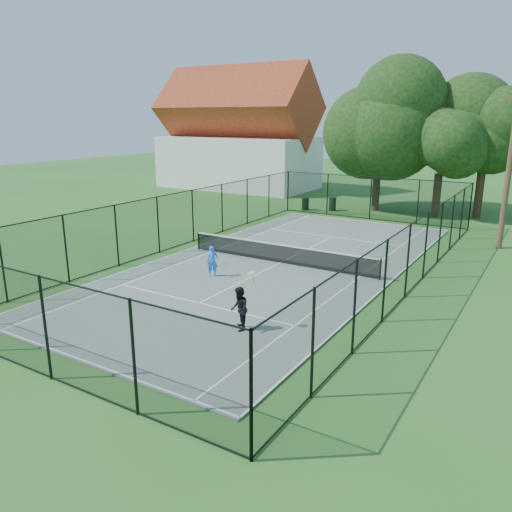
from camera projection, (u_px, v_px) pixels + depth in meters
The scene contains 13 objects.
ground at pixel (280, 264), 24.39m from camera, with size 120.00×120.00×0.00m, color #2B6322.
tennis_court at pixel (280, 264), 24.39m from camera, with size 11.00×24.00×0.06m, color slate.
tennis_net at pixel (280, 253), 24.24m from camera, with size 10.08×0.08×0.95m.
fence at pixel (280, 234), 23.99m from camera, with size 13.10×26.10×3.00m.
tree_near_left at pixel (380, 129), 36.77m from camera, with size 7.62×7.62×9.93m.
tree_near_mid at pixel (441, 154), 34.84m from camera, with size 5.51×5.51×7.21m.
tree_near_right at pixel (486, 135), 34.01m from camera, with size 6.59×6.59×9.09m.
building at pixel (238, 138), 49.68m from camera, with size 15.30×8.15×11.87m.
trash_bin_left at pixel (305, 204), 38.46m from camera, with size 0.58×0.58×0.94m.
trash_bin_right at pixel (332, 204), 38.13m from camera, with size 0.58×0.58×1.02m.
utility_pole at pixel (510, 167), 26.17m from camera, with size 1.40×0.30×8.74m.
player_blue at pixel (213, 261), 22.20m from camera, with size 0.88×0.56×1.37m.
player_black at pixel (239, 309), 16.55m from camera, with size 1.04×0.96×2.06m.
Camera 1 is at (11.25, -20.53, 6.96)m, focal length 35.00 mm.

